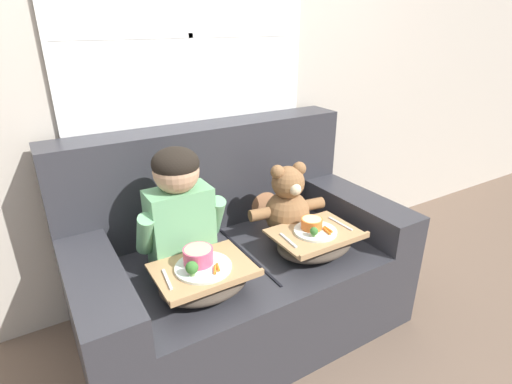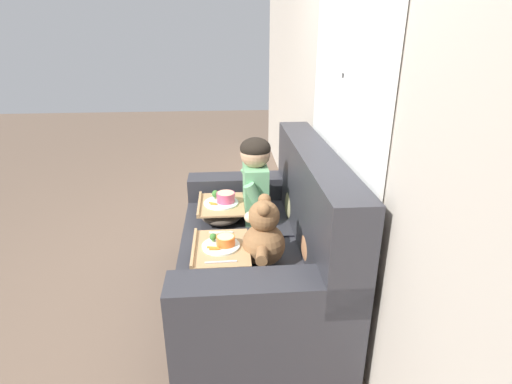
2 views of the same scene
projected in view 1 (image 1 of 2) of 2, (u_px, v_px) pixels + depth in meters
The scene contains 9 objects.
ground_plane at pixel (242, 322), 2.24m from camera, with size 14.00×14.00×0.00m, color brown.
wall_back_with_window at pixel (189, 71), 2.15m from camera, with size 8.00×0.08×2.60m.
couch at pixel (235, 261), 2.15m from camera, with size 1.65×0.95×1.05m.
throw_pillow_behind_child at pixel (162, 214), 2.08m from camera, with size 0.32×0.16×0.34m.
throw_pillow_behind_teddy at pixel (260, 191), 2.37m from camera, with size 0.30×0.14×0.31m.
child_figure at pixel (179, 204), 1.80m from camera, with size 0.41×0.21×0.59m.
teddy_bear at pixel (288, 205), 2.14m from camera, with size 0.44×0.31×0.41m.
lap_tray_child at pixel (204, 277), 1.71m from camera, with size 0.41×0.32×0.20m.
lap_tray_teddy at pixel (315, 241), 2.00m from camera, with size 0.42×0.32×0.18m.
Camera 1 is at (-0.85, -1.55, 1.55)m, focal length 28.00 mm.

